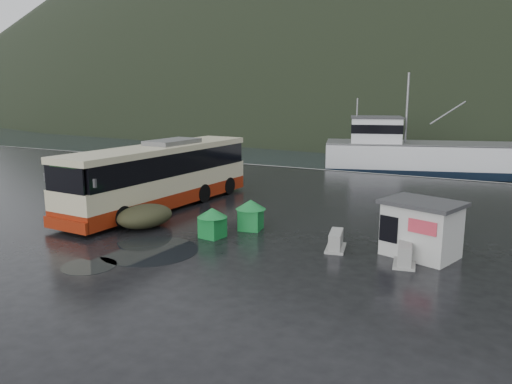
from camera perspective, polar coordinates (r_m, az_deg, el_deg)
The scene contains 14 objects.
ground at distance 24.72m, azimuth -6.98°, elevation -3.94°, with size 160.00×160.00×0.00m, color black.
harbor_water at distance 130.59m, azimuth 21.21°, elevation 7.81°, with size 300.00×180.00×0.02m, color black.
quay_edge at distance 42.43m, azimuth 8.21°, elevation 2.48°, with size 160.00×0.60×1.50m, color #999993.
headland at distance 269.83m, azimuth 26.53°, elevation 8.86°, with size 780.00×540.00×570.00m, color black.
coach_bus at distance 29.12m, azimuth -10.67°, elevation -1.70°, with size 3.32×13.45×3.81m, color beige, non-canonical shape.
white_van at distance 31.20m, azimuth -14.25°, elevation -0.98°, with size 2.07×6.02×2.51m, color silver, non-canonical shape.
waste_bin_left at distance 22.86m, azimuth -4.98°, elevation -5.18°, with size 0.99×0.99×1.38m, color #157A32, non-canonical shape.
waste_bin_right at distance 24.03m, azimuth -0.60°, elevation -4.31°, with size 1.05×1.05×1.46m, color #157A32, non-canonical shape.
dome_tent at distance 24.99m, azimuth -12.53°, elevation -3.97°, with size 2.05×2.87×1.13m, color #31321E, non-canonical shape.
ticket_kiosk at distance 21.32m, azimuth 18.18°, elevation -6.95°, with size 2.91×2.20×2.27m, color silver, non-canonical shape.
jersey_barrier_a at distance 21.36m, azimuth 9.07°, elevation -6.48°, with size 0.77×1.54×0.77m, color #999993, non-canonical shape.
jersey_barrier_b at distance 20.20m, azimuth 16.59°, elevation -7.88°, with size 0.81×1.63×0.81m, color #999993, non-canonical shape.
fishing_trawler at distance 50.11m, azimuth 19.67°, elevation 3.29°, with size 23.77×5.23×9.51m, color silver, non-canonical shape.
puddles at distance 21.11m, azimuth -13.32°, elevation -6.85°, with size 4.06×5.60×0.01m.
Camera 1 is at (13.38, -19.73, 6.52)m, focal length 35.00 mm.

